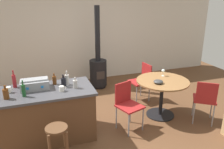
{
  "coord_description": "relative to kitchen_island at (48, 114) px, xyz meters",
  "views": [
    {
      "loc": [
        -1.4,
        -3.63,
        2.37
      ],
      "look_at": [
        -0.05,
        0.21,
        0.93
      ],
      "focal_mm": 37.36,
      "sensor_mm": 36.0,
      "label": 1
    }
  ],
  "objects": [
    {
      "name": "kitchen_island",
      "position": [
        0.0,
        0.0,
        0.0
      ],
      "size": [
        1.54,
        0.82,
        0.88
      ],
      "color": "brown",
      "rests_on": "ground_plane"
    },
    {
      "name": "folding_chair_left",
      "position": [
        2.81,
        -0.49,
        0.07
      ],
      "size": [
        0.56,
        0.56,
        0.87
      ],
      "color": "maroon",
      "rests_on": "ground_plane"
    },
    {
      "name": "back_wall",
      "position": [
        1.27,
        2.62,
        0.91
      ],
      "size": [
        8.0,
        0.1,
        2.7
      ],
      "primitive_type": "cube",
      "color": "beige",
      "rests_on": "ground_plane"
    },
    {
      "name": "cup_1",
      "position": [
        -0.54,
        0.08,
        0.49
      ],
      "size": [
        0.11,
        0.07,
        0.09
      ],
      "color": "white",
      "rests_on": "kitchen_island"
    },
    {
      "name": "ground_plane",
      "position": [
        1.27,
        0.01,
        -0.44
      ],
      "size": [
        8.8,
        8.8,
        0.0
      ],
      "primitive_type": "plane",
      "color": "brown"
    },
    {
      "name": "bottle_4",
      "position": [
        -0.56,
        -0.15,
        0.52
      ],
      "size": [
        0.08,
        0.08,
        0.21
      ],
      "color": "#603314",
      "rests_on": "kitchen_island"
    },
    {
      "name": "toolbox",
      "position": [
        -0.15,
        0.11,
        0.52
      ],
      "size": [
        0.44,
        0.29,
        0.17
      ],
      "color": "gray",
      "rests_on": "kitchen_island"
    },
    {
      "name": "bottle_1",
      "position": [
        0.18,
        0.21,
        0.52
      ],
      "size": [
        0.07,
        0.07,
        0.2
      ],
      "color": "#603314",
      "rests_on": "kitchen_island"
    },
    {
      "name": "wine_glass",
      "position": [
        2.34,
        0.26,
        0.42
      ],
      "size": [
        0.07,
        0.07,
        0.14
      ],
      "color": "silver",
      "rests_on": "dining_table"
    },
    {
      "name": "dining_table",
      "position": [
        2.2,
        0.04,
        0.14
      ],
      "size": [
        1.02,
        1.02,
        0.76
      ],
      "color": "black",
      "rests_on": "ground_plane"
    },
    {
      "name": "serving_bowl",
      "position": [
        2.04,
        -0.08,
        0.35
      ],
      "size": [
        0.18,
        0.18,
        0.07
      ],
      "primitive_type": "ellipsoid",
      "color": "#383838",
      "rests_on": "dining_table"
    },
    {
      "name": "bottle_6",
      "position": [
        -0.31,
        -0.15,
        0.54
      ],
      "size": [
        0.06,
        0.06,
        0.26
      ],
      "color": "#194C23",
      "rests_on": "kitchen_island"
    },
    {
      "name": "bottle_0",
      "position": [
        0.31,
        0.04,
        0.52
      ],
      "size": [
        0.08,
        0.08,
        0.21
      ],
      "color": "black",
      "rests_on": "kitchen_island"
    },
    {
      "name": "bottle_2",
      "position": [
        0.38,
        0.11,
        0.53
      ],
      "size": [
        0.07,
        0.07,
        0.25
      ],
      "color": "#B7B2AD",
      "rests_on": "kitchen_island"
    },
    {
      "name": "folding_chair_near",
      "position": [
        2.17,
        0.84,
        0.05
      ],
      "size": [
        0.45,
        0.45,
        0.85
      ],
      "color": "maroon",
      "rests_on": "ground_plane"
    },
    {
      "name": "wood_stove",
      "position": [
        1.44,
        1.91,
        0.08
      ],
      "size": [
        0.44,
        0.45,
        2.08
      ],
      "color": "black",
      "rests_on": "ground_plane"
    },
    {
      "name": "folding_chair_far",
      "position": [
        1.38,
        -0.17,
        0.07
      ],
      "size": [
        0.51,
        0.51,
        0.86
      ],
      "color": "maroon",
      "rests_on": "ground_plane"
    },
    {
      "name": "bottle_5",
      "position": [
        0.48,
        -0.08,
        0.51
      ],
      "size": [
        0.07,
        0.07,
        0.19
      ],
      "color": "#B7B2AD",
      "rests_on": "kitchen_island"
    },
    {
      "name": "cup_0",
      "position": [
        0.25,
        -0.13,
        0.48
      ],
      "size": [
        0.11,
        0.08,
        0.09
      ],
      "color": "white",
      "rests_on": "kitchen_island"
    },
    {
      "name": "wooden_stool",
      "position": [
        0.07,
        -0.8,
        0.02
      ],
      "size": [
        0.3,
        0.3,
        0.65
      ],
      "color": "brown",
      "rests_on": "ground_plane"
    },
    {
      "name": "bottle_3",
      "position": [
        -0.46,
        0.29,
        0.55
      ],
      "size": [
        0.06,
        0.06,
        0.3
      ],
      "color": "maroon",
      "rests_on": "kitchen_island"
    }
  ]
}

